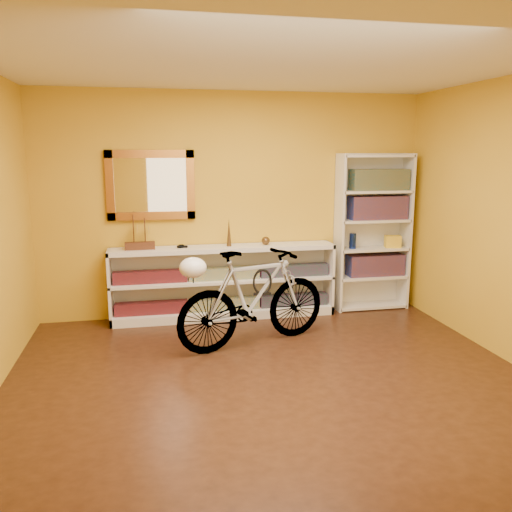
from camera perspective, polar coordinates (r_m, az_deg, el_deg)
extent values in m
cube|color=black|center=(4.62, 1.78, -13.42)|extent=(4.50, 4.00, 0.01)
cube|color=silver|center=(4.25, 2.01, 20.50)|extent=(4.50, 4.00, 0.01)
cube|color=gold|center=(6.19, -2.41, 5.51)|extent=(4.50, 0.01, 2.60)
cube|color=brown|center=(6.06, -11.36, 7.55)|extent=(0.98, 0.06, 0.78)
cube|color=silver|center=(6.56, 5.49, -3.52)|extent=(0.09, 0.02, 0.09)
cube|color=black|center=(6.19, -3.45, -5.19)|extent=(2.50, 0.13, 0.14)
cube|color=#1C547F|center=(6.09, -3.49, -1.90)|extent=(2.50, 0.13, 0.14)
imported|color=black|center=(6.00, -8.00, 0.89)|extent=(0.00, 0.00, 0.00)
cone|color=#50381B|center=(6.03, -2.96, 2.57)|extent=(0.05, 0.05, 0.32)
sphere|color=#50381B|center=(6.13, 1.07, 1.67)|extent=(0.10, 0.10, 0.10)
cube|color=maroon|center=(6.65, 12.80, -0.94)|extent=(0.70, 0.22, 0.26)
cube|color=maroon|center=(6.54, 13.07, 5.15)|extent=(0.70, 0.22, 0.28)
cube|color=#19505A|center=(6.52, 13.20, 8.08)|extent=(0.70, 0.22, 0.25)
cylinder|color=navy|center=(6.45, 10.45, 1.62)|extent=(0.08, 0.08, 0.19)
cube|color=#953115|center=(6.45, 11.04, 7.82)|extent=(0.17, 0.17, 0.18)
cube|color=yellow|center=(6.65, 14.62, 1.54)|extent=(0.21, 0.16, 0.15)
imported|color=silver|center=(5.24, -0.25, -4.53)|extent=(0.93, 1.73, 0.99)
ellipsoid|color=white|center=(4.88, -6.87, -1.26)|extent=(0.26, 0.24, 0.19)
torus|color=black|center=(5.25, 0.69, -2.83)|extent=(0.20, 0.02, 0.20)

